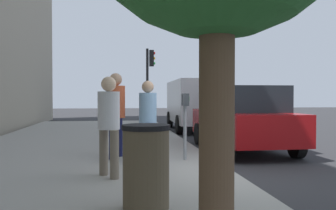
{
  "coord_description": "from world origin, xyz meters",
  "views": [
    {
      "loc": [
        -6.48,
        2.08,
        1.5
      ],
      "look_at": [
        1.58,
        0.96,
        1.31
      ],
      "focal_mm": 39.29,
      "sensor_mm": 36.0,
      "label": 1
    }
  ],
  "objects": [
    {
      "name": "ground_plane",
      "position": [
        0.0,
        0.0,
        0.0
      ],
      "size": [
        80.0,
        80.0,
        0.0
      ],
      "primitive_type": "plane",
      "color": "#2B2B2D",
      "rests_on": "ground"
    },
    {
      "name": "sidewalk_slab",
      "position": [
        0.0,
        3.0,
        0.07
      ],
      "size": [
        28.0,
        6.0,
        0.15
      ],
      "primitive_type": "cube",
      "color": "gray",
      "rests_on": "ground_plane"
    },
    {
      "name": "parking_meter",
      "position": [
        1.19,
        0.65,
        1.17
      ],
      "size": [
        0.36,
        0.12,
        1.41
      ],
      "color": "gray",
      "rests_on": "sidewalk_slab"
    },
    {
      "name": "pedestrian_at_meter",
      "position": [
        1.09,
        1.45,
        1.12
      ],
      "size": [
        0.51,
        0.36,
        1.67
      ],
      "rotation": [
        0.0,
        0.0,
        -1.56
      ],
      "color": "#191E4C",
      "rests_on": "sidewalk_slab"
    },
    {
      "name": "pedestrian_bystander",
      "position": [
        -0.28,
        2.22,
        1.13
      ],
      "size": [
        0.47,
        0.37,
        1.68
      ],
      "rotation": [
        0.0,
        0.0,
        -1.04
      ],
      "color": "#726656",
      "rests_on": "sidewalk_slab"
    },
    {
      "name": "parking_officer",
      "position": [
        1.64,
        2.11,
        1.26
      ],
      "size": [
        0.53,
        0.4,
        1.86
      ],
      "rotation": [
        0.0,
        0.0,
        -1.93
      ],
      "color": "#191E4C",
      "rests_on": "sidewalk_slab"
    },
    {
      "name": "parked_sedan_near",
      "position": [
        3.23,
        -1.35,
        0.89
      ],
      "size": [
        4.42,
        2.0,
        1.77
      ],
      "color": "maroon",
      "rests_on": "ground_plane"
    },
    {
      "name": "parked_van_far",
      "position": [
        9.43,
        -1.35,
        1.26
      ],
      "size": [
        5.27,
        2.26,
        2.18
      ],
      "color": "silver",
      "rests_on": "ground_plane"
    },
    {
      "name": "traffic_signal",
      "position": [
        10.84,
        0.56,
        2.58
      ],
      "size": [
        0.24,
        0.44,
        3.6
      ],
      "color": "black",
      "rests_on": "sidewalk_slab"
    },
    {
      "name": "trash_bin",
      "position": [
        -2.08,
        1.74,
        0.66
      ],
      "size": [
        0.59,
        0.59,
        1.01
      ],
      "color": "brown",
      "rests_on": "sidewalk_slab"
    }
  ]
}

